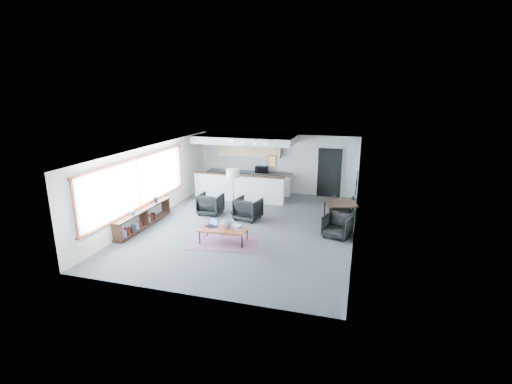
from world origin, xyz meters
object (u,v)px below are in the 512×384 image
(coffee_table, at_px, (224,229))
(dining_chair_far, at_px, (342,205))
(armchair_left, at_px, (211,203))
(laptop, at_px, (213,224))
(ceramic_pot, at_px, (226,224))
(book_stack, at_px, (237,227))
(floor_lamp, at_px, (233,175))
(dining_chair_near, at_px, (337,227))
(microwave, at_px, (261,169))
(armchair_right, at_px, (248,208))
(dining_table, at_px, (340,204))

(coffee_table, height_order, dining_chair_far, dining_chair_far)
(dining_chair_far, bearing_deg, armchair_left, 26.12)
(laptop, distance_m, ceramic_pot, 0.47)
(book_stack, distance_m, floor_lamp, 2.95)
(dining_chair_near, relative_size, dining_chair_far, 1.06)
(armchair_left, xyz_separation_m, floor_lamp, (0.78, 0.33, 1.04))
(coffee_table, height_order, ceramic_pot, ceramic_pot)
(ceramic_pot, height_order, microwave, microwave)
(armchair_left, bearing_deg, dining_chair_far, -163.13)
(microwave, bearing_deg, coffee_table, -90.23)
(armchair_left, height_order, armchair_right, armchair_right)
(ceramic_pot, height_order, dining_chair_far, ceramic_pot)
(floor_lamp, bearing_deg, microwave, 84.84)
(laptop, xyz_separation_m, dining_table, (3.64, 2.40, 0.22))
(laptop, distance_m, microwave, 5.61)
(laptop, height_order, dining_table, dining_table)
(microwave, bearing_deg, ceramic_pot, -89.38)
(coffee_table, distance_m, armchair_left, 2.75)
(armchair_right, bearing_deg, book_stack, 108.94)
(dining_table, height_order, dining_chair_far, dining_table)
(dining_chair_far, xyz_separation_m, microwave, (-3.63, 1.90, 0.78))
(book_stack, relative_size, floor_lamp, 0.23)
(dining_chair_near, height_order, microwave, microwave)
(armchair_right, height_order, dining_chair_far, armchair_right)
(dining_chair_near, bearing_deg, floor_lamp, 178.73)
(armchair_left, xyz_separation_m, microwave, (1.05, 3.28, 0.68))
(book_stack, xyz_separation_m, dining_table, (2.86, 2.36, 0.24))
(microwave, bearing_deg, dining_chair_near, -53.60)
(armchair_right, distance_m, dining_chair_near, 3.26)
(laptop, bearing_deg, coffee_table, 15.96)
(dining_chair_near, bearing_deg, microwave, 147.78)
(laptop, bearing_deg, floor_lamp, 119.89)
(coffee_table, height_order, laptop, laptop)
(laptop, height_order, armchair_left, armchair_left)
(ceramic_pot, distance_m, book_stack, 0.34)
(armchair_left, bearing_deg, floor_lamp, -156.82)
(ceramic_pot, distance_m, armchair_right, 2.16)
(coffee_table, height_order, dining_table, dining_table)
(dining_chair_far, bearing_deg, book_stack, 61.50)
(laptop, relative_size, dining_chair_near, 0.58)
(book_stack, xyz_separation_m, armchair_left, (-1.81, 2.26, -0.08))
(laptop, relative_size, microwave, 0.77)
(coffee_table, distance_m, ceramic_pot, 0.19)
(ceramic_pot, xyz_separation_m, dining_table, (3.17, 2.45, 0.15))
(book_stack, height_order, floor_lamp, floor_lamp)
(laptop, distance_m, dining_chair_far, 5.18)
(coffee_table, relative_size, ceramic_pot, 5.20)
(book_stack, xyz_separation_m, microwave, (-0.77, 5.54, 0.60))
(floor_lamp, bearing_deg, dining_chair_near, -18.64)
(laptop, bearing_deg, microwave, 114.19)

